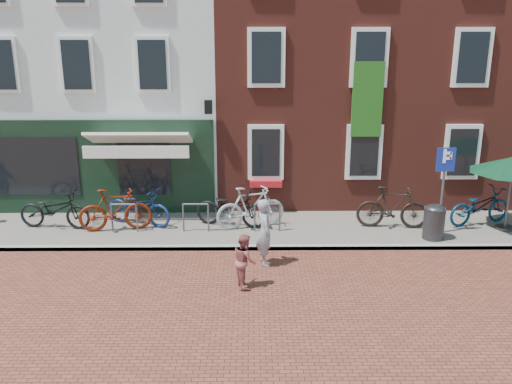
{
  "coord_description": "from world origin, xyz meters",
  "views": [
    {
      "loc": [
        0.06,
        -12.87,
        5.29
      ],
      "look_at": [
        0.18,
        0.32,
        1.5
      ],
      "focal_mm": 37.16,
      "sensor_mm": 36.0,
      "label": 1
    }
  ],
  "objects_px": {
    "parking_sign": "(444,175)",
    "boy": "(245,261)",
    "litter_bin": "(434,220)",
    "bicycle_1": "(115,210)",
    "bicycle_0": "(55,210)",
    "bicycle_5": "(392,207)",
    "bicycle_6": "(480,206)",
    "bicycle_3": "(251,207)",
    "woman": "(265,232)",
    "bicycle_2": "(138,207)",
    "bicycle_4": "(231,208)"
  },
  "relations": [
    {
      "from": "parking_sign",
      "to": "bicycle_4",
      "type": "bearing_deg",
      "value": 173.71
    },
    {
      "from": "bicycle_1",
      "to": "bicycle_6",
      "type": "bearing_deg",
      "value": -97.62
    },
    {
      "from": "bicycle_1",
      "to": "boy",
      "type": "bearing_deg",
      "value": -142.54
    },
    {
      "from": "woman",
      "to": "bicycle_6",
      "type": "xyz_separation_m",
      "value": [
        6.33,
        2.6,
        -0.18
      ]
    },
    {
      "from": "parking_sign",
      "to": "bicycle_5",
      "type": "relative_size",
      "value": 1.2
    },
    {
      "from": "boy",
      "to": "litter_bin",
      "type": "bearing_deg",
      "value": -78.18
    },
    {
      "from": "bicycle_2",
      "to": "bicycle_0",
      "type": "bearing_deg",
      "value": 118.14
    },
    {
      "from": "bicycle_1",
      "to": "bicycle_6",
      "type": "height_order",
      "value": "bicycle_1"
    },
    {
      "from": "bicycle_0",
      "to": "bicycle_5",
      "type": "relative_size",
      "value": 1.03
    },
    {
      "from": "litter_bin",
      "to": "bicycle_1",
      "type": "bearing_deg",
      "value": 175.26
    },
    {
      "from": "woman",
      "to": "bicycle_0",
      "type": "xyz_separation_m",
      "value": [
        -5.93,
        2.38,
        -0.18
      ]
    },
    {
      "from": "bicycle_4",
      "to": "bicycle_0",
      "type": "bearing_deg",
      "value": 107.05
    },
    {
      "from": "litter_bin",
      "to": "bicycle_1",
      "type": "xyz_separation_m",
      "value": [
        -8.75,
        0.73,
        0.08
      ]
    },
    {
      "from": "bicycle_6",
      "to": "litter_bin",
      "type": "bearing_deg",
      "value": 104.43
    },
    {
      "from": "bicycle_0",
      "to": "bicycle_4",
      "type": "xyz_separation_m",
      "value": [
        5.01,
        0.13,
        0.0
      ]
    },
    {
      "from": "litter_bin",
      "to": "bicycle_3",
      "type": "height_order",
      "value": "bicycle_3"
    },
    {
      "from": "boy",
      "to": "bicycle_4",
      "type": "xyz_separation_m",
      "value": [
        -0.44,
        3.71,
        0.04
      ]
    },
    {
      "from": "bicycle_3",
      "to": "boy",
      "type": "bearing_deg",
      "value": 159.92
    },
    {
      "from": "woman",
      "to": "bicycle_5",
      "type": "height_order",
      "value": "woman"
    },
    {
      "from": "boy",
      "to": "bicycle_4",
      "type": "relative_size",
      "value": 0.59
    },
    {
      "from": "bicycle_0",
      "to": "bicycle_5",
      "type": "xyz_separation_m",
      "value": [
        9.63,
        -0.06,
        0.06
      ]
    },
    {
      "from": "woman",
      "to": "bicycle_6",
      "type": "height_order",
      "value": "woman"
    },
    {
      "from": "bicycle_0",
      "to": "bicycle_6",
      "type": "height_order",
      "value": "same"
    },
    {
      "from": "bicycle_4",
      "to": "bicycle_6",
      "type": "distance_m",
      "value": 7.24
    },
    {
      "from": "litter_bin",
      "to": "boy",
      "type": "distance_m",
      "value": 5.72
    },
    {
      "from": "boy",
      "to": "bicycle_2",
      "type": "bearing_deg",
      "value": 23.47
    },
    {
      "from": "bicycle_6",
      "to": "bicycle_2",
      "type": "bearing_deg",
      "value": 70.04
    },
    {
      "from": "bicycle_1",
      "to": "bicycle_3",
      "type": "xyz_separation_m",
      "value": [
        3.8,
        0.21,
        0.0
      ]
    },
    {
      "from": "bicycle_2",
      "to": "bicycle_6",
      "type": "relative_size",
      "value": 1.0
    },
    {
      "from": "boy",
      "to": "bicycle_1",
      "type": "xyz_separation_m",
      "value": [
        -3.67,
        3.36,
        0.1
      ]
    },
    {
      "from": "bicycle_0",
      "to": "bicycle_2",
      "type": "relative_size",
      "value": 1.0
    },
    {
      "from": "boy",
      "to": "bicycle_6",
      "type": "xyz_separation_m",
      "value": [
        6.8,
        3.81,
        0.04
      ]
    },
    {
      "from": "litter_bin",
      "to": "bicycle_0",
      "type": "distance_m",
      "value": 10.58
    },
    {
      "from": "boy",
      "to": "parking_sign",
      "type": "bearing_deg",
      "value": -75.96
    },
    {
      "from": "parking_sign",
      "to": "boy",
      "type": "distance_m",
      "value": 6.31
    },
    {
      "from": "litter_bin",
      "to": "bicycle_2",
      "type": "distance_m",
      "value": 8.29
    },
    {
      "from": "parking_sign",
      "to": "bicycle_1",
      "type": "bearing_deg",
      "value": 178.15
    },
    {
      "from": "bicycle_0",
      "to": "bicycle_6",
      "type": "bearing_deg",
      "value": -81.73
    },
    {
      "from": "bicycle_2",
      "to": "bicycle_4",
      "type": "distance_m",
      "value": 2.69
    },
    {
      "from": "litter_bin",
      "to": "bicycle_1",
      "type": "distance_m",
      "value": 8.78
    },
    {
      "from": "bicycle_4",
      "to": "litter_bin",
      "type": "bearing_deg",
      "value": -85.44
    },
    {
      "from": "bicycle_0",
      "to": "bicycle_4",
      "type": "height_order",
      "value": "same"
    },
    {
      "from": "parking_sign",
      "to": "bicycle_2",
      "type": "height_order",
      "value": "parking_sign"
    },
    {
      "from": "parking_sign",
      "to": "bicycle_5",
      "type": "height_order",
      "value": "parking_sign"
    },
    {
      "from": "bicycle_0",
      "to": "bicycle_3",
      "type": "xyz_separation_m",
      "value": [
        5.59,
        -0.02,
        0.06
      ]
    },
    {
      "from": "parking_sign",
      "to": "woman",
      "type": "distance_m",
      "value": 5.34
    },
    {
      "from": "bicycle_1",
      "to": "bicycle_3",
      "type": "bearing_deg",
      "value": -96.95
    },
    {
      "from": "woman",
      "to": "bicycle_3",
      "type": "relative_size",
      "value": 0.82
    },
    {
      "from": "bicycle_0",
      "to": "bicycle_2",
      "type": "distance_m",
      "value": 2.35
    },
    {
      "from": "litter_bin",
      "to": "bicycle_0",
      "type": "bearing_deg",
      "value": 174.86
    }
  ]
}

